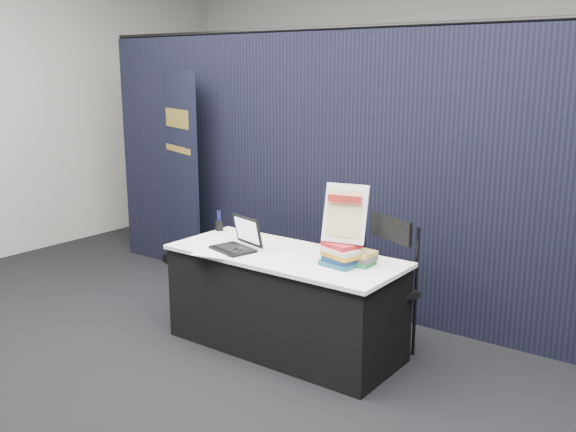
# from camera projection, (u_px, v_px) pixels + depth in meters

# --- Properties ---
(floor) EXTENTS (8.00, 8.00, 0.00)m
(floor) POSITION_uv_depth(u_px,v_px,m) (238.00, 374.00, 4.50)
(floor) COLOR black
(floor) RESTS_ON ground
(wall_back) EXTENTS (8.00, 0.02, 3.50)m
(wall_back) POSITION_uv_depth(u_px,v_px,m) (467.00, 99.00, 7.23)
(wall_back) COLOR #A5A39C
(wall_back) RESTS_ON floor
(drape_partition) EXTENTS (6.00, 0.08, 2.40)m
(drape_partition) POSITION_uv_depth(u_px,v_px,m) (358.00, 175.00, 5.48)
(drape_partition) COLOR black
(drape_partition) RESTS_ON floor
(display_table) EXTENTS (1.80, 0.75, 0.75)m
(display_table) POSITION_uv_depth(u_px,v_px,m) (285.00, 301.00, 4.84)
(display_table) COLOR black
(display_table) RESTS_ON floor
(laptop) EXTENTS (0.37, 0.34, 0.25)m
(laptop) POSITION_uv_depth(u_px,v_px,m) (237.00, 242.00, 4.85)
(laptop) COLOR black
(laptop) RESTS_ON display_table
(mouse) EXTENTS (0.10, 0.13, 0.04)m
(mouse) POSITION_uv_depth(u_px,v_px,m) (239.00, 250.00, 4.77)
(mouse) COLOR black
(mouse) RESTS_ON display_table
(brochure_left) EXTENTS (0.34, 0.28, 0.00)m
(brochure_left) POSITION_uv_depth(u_px,v_px,m) (208.00, 247.00, 4.93)
(brochure_left) COLOR white
(brochure_left) RESTS_ON display_table
(brochure_mid) EXTENTS (0.32, 0.29, 0.00)m
(brochure_mid) POSITION_uv_depth(u_px,v_px,m) (191.00, 244.00, 5.00)
(brochure_mid) COLOR silver
(brochure_mid) RESTS_ON display_table
(brochure_right) EXTENTS (0.31, 0.25, 0.00)m
(brochure_right) POSITION_uv_depth(u_px,v_px,m) (213.00, 253.00, 4.75)
(brochure_right) COLOR white
(brochure_right) RESTS_ON display_table
(pen_cup) EXTENTS (0.08, 0.08, 0.09)m
(pen_cup) POSITION_uv_depth(u_px,v_px,m) (219.00, 225.00, 5.42)
(pen_cup) COLOR black
(pen_cup) RESTS_ON display_table
(book_stack_tall) EXTENTS (0.27, 0.22, 0.16)m
(book_stack_tall) POSITION_uv_depth(u_px,v_px,m) (342.00, 254.00, 4.45)
(book_stack_tall) COLOR #194D61
(book_stack_tall) RESTS_ON display_table
(book_stack_short) EXTENTS (0.23, 0.18, 0.10)m
(book_stack_short) POSITION_uv_depth(u_px,v_px,m) (360.00, 257.00, 4.49)
(book_stack_short) COLOR #1F7640
(book_stack_short) RESTS_ON display_table
(info_sign) EXTENTS (0.33, 0.18, 0.42)m
(info_sign) POSITION_uv_depth(u_px,v_px,m) (345.00, 214.00, 4.41)
(info_sign) COLOR black
(info_sign) RESTS_ON book_stack_tall
(pullup_banner) EXTENTS (0.85, 0.41, 2.07)m
(pullup_banner) POSITION_uv_depth(u_px,v_px,m) (180.00, 186.00, 6.57)
(pullup_banner) COLOR black
(pullup_banner) RESTS_ON floor
(stacking_chair) EXTENTS (0.61, 0.63, 1.03)m
(stacking_chair) POSITION_uv_depth(u_px,v_px,m) (377.00, 283.00, 4.66)
(stacking_chair) COLOR black
(stacking_chair) RESTS_ON floor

